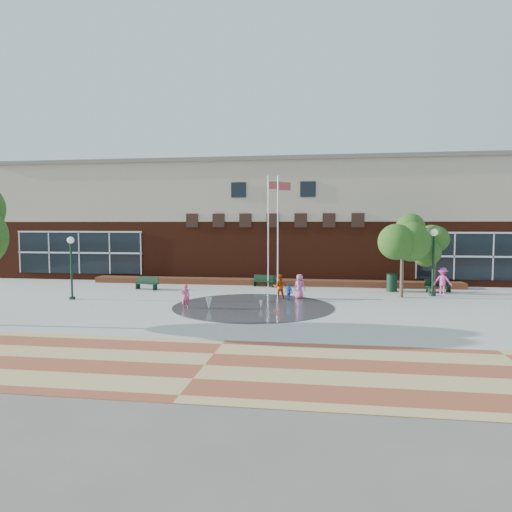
# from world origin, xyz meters

# --- Properties ---
(ground) EXTENTS (120.00, 120.00, 0.00)m
(ground) POSITION_xyz_m (0.00, 0.00, 0.00)
(ground) COLOR #666056
(ground) RESTS_ON ground
(plaza_concrete) EXTENTS (46.00, 18.00, 0.01)m
(plaza_concrete) POSITION_xyz_m (0.00, 4.00, 0.00)
(plaza_concrete) COLOR #A8A8A0
(plaza_concrete) RESTS_ON ground
(paver_band) EXTENTS (46.00, 6.00, 0.01)m
(paver_band) POSITION_xyz_m (0.00, -7.00, 0.00)
(paver_band) COLOR #9B482F
(paver_band) RESTS_ON ground
(splash_pad) EXTENTS (8.40, 8.40, 0.01)m
(splash_pad) POSITION_xyz_m (0.00, 3.00, 0.00)
(splash_pad) COLOR #383A3D
(splash_pad) RESTS_ON ground
(library_building) EXTENTS (44.40, 10.40, 9.20)m
(library_building) POSITION_xyz_m (0.00, 17.48, 4.64)
(library_building) COLOR #491A0D
(library_building) RESTS_ON ground
(flower_bed) EXTENTS (26.00, 1.20, 0.40)m
(flower_bed) POSITION_xyz_m (0.00, 11.60, 0.00)
(flower_bed) COLOR maroon
(flower_bed) RESTS_ON ground
(flagpole_left) EXTENTS (0.89, 0.15, 7.61)m
(flagpole_left) POSITION_xyz_m (-0.06, 10.55, 4.24)
(flagpole_left) COLOR silver
(flagpole_left) RESTS_ON ground
(flagpole_right) EXTENTS (0.86, 0.40, 7.40)m
(flagpole_right) POSITION_xyz_m (0.78, 8.65, 4.13)
(flagpole_right) COLOR silver
(flagpole_right) RESTS_ON ground
(lamp_left) EXTENTS (0.38, 0.38, 3.60)m
(lamp_left) POSITION_xyz_m (-10.63, 3.82, 2.24)
(lamp_left) COLOR black
(lamp_left) RESTS_ON ground
(lamp_right) EXTENTS (0.43, 0.43, 4.03)m
(lamp_right) POSITION_xyz_m (10.12, 8.10, 2.51)
(lamp_right) COLOR black
(lamp_right) RESTS_ON ground
(bench_left) EXTENTS (1.75, 0.95, 0.85)m
(bench_left) POSITION_xyz_m (-7.89, 8.16, 0.27)
(bench_left) COLOR black
(bench_left) RESTS_ON ground
(bench_mid) EXTENTS (1.68, 0.84, 0.82)m
(bench_mid) POSITION_xyz_m (-0.41, 10.62, 0.26)
(bench_mid) COLOR black
(bench_mid) RESTS_ON ground
(bench_right) EXTENTS (1.75, 1.02, 0.85)m
(bench_right) POSITION_xyz_m (10.82, 9.61, 0.27)
(bench_right) COLOR black
(bench_right) RESTS_ON ground
(trash_can) EXTENTS (0.72, 0.72, 1.17)m
(trash_can) POSITION_xyz_m (7.97, 9.61, 0.60)
(trash_can) COLOR black
(trash_can) RESTS_ON ground
(tree_mid) EXTENTS (2.93, 2.93, 4.94)m
(tree_mid) POSITION_xyz_m (8.17, 7.18, 3.59)
(tree_mid) COLOR #413426
(tree_mid) RESTS_ON ground
(tree_small_right) EXTENTS (2.43, 2.43, 4.15)m
(tree_small_right) POSITION_xyz_m (10.50, 9.40, 3.03)
(tree_small_right) COLOR #413426
(tree_small_right) RESTS_ON ground
(water_jet_a) EXTENTS (0.31, 0.31, 0.60)m
(water_jet_a) POSITION_xyz_m (-2.10, 1.87, 0.00)
(water_jet_a) COLOR white
(water_jet_a) RESTS_ON ground
(water_jet_b) EXTENTS (0.17, 0.17, 0.39)m
(water_jet_b) POSITION_xyz_m (0.46, 2.53, 0.00)
(water_jet_b) COLOR white
(water_jet_b) RESTS_ON ground
(child_splash) EXTENTS (0.54, 0.45, 1.26)m
(child_splash) POSITION_xyz_m (-3.37, 2.06, 0.63)
(child_splash) COLOR #E34473
(child_splash) RESTS_ON ground
(adult_red) EXTENTS (0.75, 0.61, 1.44)m
(adult_red) POSITION_xyz_m (1.12, 5.68, 0.72)
(adult_red) COLOR #B73F0E
(adult_red) RESTS_ON ground
(adult_pink) EXTENTS (0.82, 0.70, 1.43)m
(adult_pink) POSITION_xyz_m (2.27, 5.98, 0.72)
(adult_pink) COLOR #CA569A
(adult_pink) RESTS_ON ground
(child_blue) EXTENTS (0.59, 0.58, 0.99)m
(child_blue) POSITION_xyz_m (1.71, 5.11, 0.50)
(child_blue) COLOR #1A49B3
(child_blue) RESTS_ON ground
(person_bench) EXTENTS (1.22, 0.99, 1.65)m
(person_bench) POSITION_xyz_m (10.92, 8.96, 0.83)
(person_bench) COLOR #E948A5
(person_bench) RESTS_ON ground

